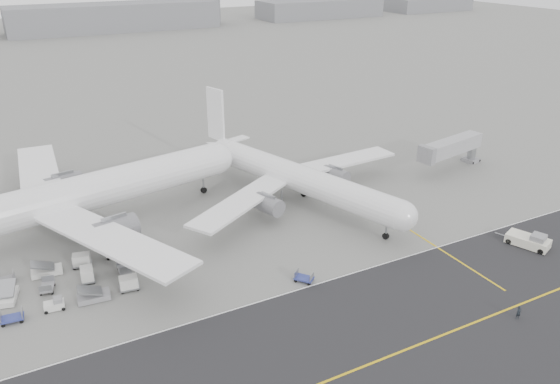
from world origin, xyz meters
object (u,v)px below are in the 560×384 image
jet_bridge (452,148)px  ground_crew_a (519,312)px  airliner_a (68,198)px  airliner_b (294,176)px  pushback_tug (529,241)px

jet_bridge → ground_crew_a: (-27.35, -40.49, -3.77)m
ground_crew_a → airliner_a: bearing=143.9°
airliner_a → jet_bridge: size_ratio=3.33×
airliner_a → airliner_b: bearing=-111.1°
airliner_b → pushback_tug: size_ratio=5.91×
airliner_b → pushback_tug: airliner_b is taller
airliner_a → airliner_b: 36.81m
jet_bridge → pushback_tug: bearing=-122.7°
airliner_b → jet_bridge: size_ratio=2.63×
pushback_tug → jet_bridge: (11.59, 28.90, 3.72)m
pushback_tug → ground_crew_a: bearing=-164.9°
pushback_tug → airliner_b: bearing=106.7°
ground_crew_a → jet_bridge: bearing=67.3°
pushback_tug → ground_crew_a: (-15.76, -11.59, -0.05)m
airliner_b → jet_bridge: (35.18, -1.31, -0.19)m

